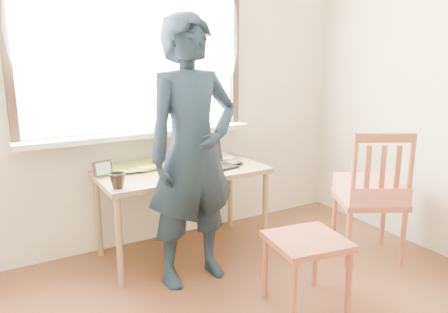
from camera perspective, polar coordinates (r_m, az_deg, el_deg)
room_shell at (r=1.99m, az=10.95°, el=15.69°), size 3.52×4.02×2.61m
desk at (r=3.36m, az=-5.46°, el=-2.87°), size 1.27×0.63×0.68m
laptop at (r=3.38m, az=-2.16°, el=-0.44°), size 0.39×0.33×0.24m
mug_white at (r=3.40m, az=-8.04°, el=-0.64°), size 0.17×0.17×0.10m
mug_dark at (r=2.95m, az=-13.73°, el=-3.06°), size 0.15×0.15×0.10m
mouse at (r=3.45m, az=1.89°, el=-0.87°), size 0.09×0.06×0.03m
desk_clutter at (r=3.39m, az=-10.25°, el=-1.28°), size 0.81×0.48×0.04m
book_a at (r=3.44m, az=-13.04°, el=-1.32°), size 0.26×0.32×0.03m
book_b at (r=3.66m, az=-2.23°, el=-0.15°), size 0.22×0.28×0.02m
picture_frame at (r=3.23m, az=-15.55°, el=-1.65°), size 0.14×0.04×0.11m
work_chair at (r=2.78m, az=10.72°, el=-11.73°), size 0.50×0.48×0.45m
side_chair at (r=3.47m, az=18.60°, el=-4.35°), size 0.62×0.61×1.01m
person at (r=2.89m, az=-4.14°, el=0.43°), size 0.69×0.48×1.80m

